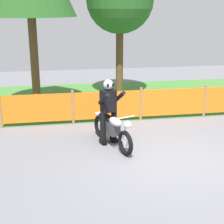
{
  "coord_description": "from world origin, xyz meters",
  "views": [
    {
      "loc": [
        -2.57,
        -7.0,
        3.44
      ],
      "look_at": [
        -1.22,
        0.99,
        0.9
      ],
      "focal_mm": 54.57,
      "sensor_mm": 36.0,
      "label": 1
    }
  ],
  "objects": [
    {
      "name": "ground",
      "position": [
        0.0,
        0.0,
        -0.01
      ],
      "size": [
        24.0,
        24.0,
        0.02
      ],
      "primitive_type": "cube",
      "color": "slate"
    },
    {
      "name": "grass_verge",
      "position": [
        0.0,
        5.55,
        0.01
      ],
      "size": [
        24.0,
        5.44,
        0.01
      ],
      "primitive_type": "cube",
      "color": "#427A33",
      "rests_on": "ground"
    },
    {
      "name": "barrier_fence",
      "position": [
        0.0,
        2.83,
        0.54
      ],
      "size": [
        8.47,
        0.08,
        1.05
      ],
      "color": "#997547",
      "rests_on": "ground"
    },
    {
      "name": "tree_near_left",
      "position": [
        -0.11,
        5.82,
        3.62
      ],
      "size": [
        2.48,
        2.48,
        4.89
      ],
      "color": "brown",
      "rests_on": "ground"
    },
    {
      "name": "motorcycle_lead",
      "position": [
        -1.21,
        0.98,
        0.45
      ],
      "size": [
        0.83,
        1.9,
        0.93
      ],
      "rotation": [
        0.0,
        0.0,
        -1.25
      ],
      "color": "black",
      "rests_on": "ground"
    },
    {
      "name": "rider_lead",
      "position": [
        -1.28,
        1.18,
        0.95
      ],
      "size": [
        0.67,
        0.77,
        1.69
      ],
      "rotation": [
        0.0,
        0.0,
        -1.25
      ],
      "color": "black",
      "rests_on": "ground"
    }
  ]
}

